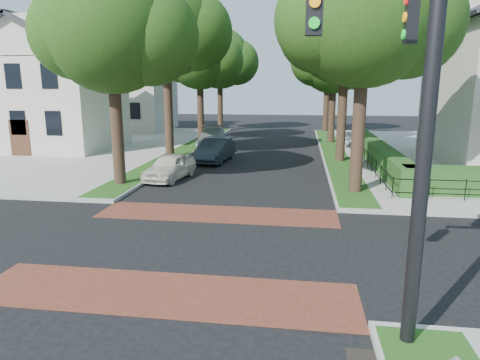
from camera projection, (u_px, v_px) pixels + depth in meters
name	position (u px, v px, depth m)	size (l,w,h in m)	color
ground	(197.00, 244.00, 13.08)	(120.00, 120.00, 0.00)	black
sidewalk_nw	(16.00, 145.00, 34.12)	(30.00, 30.00, 0.15)	gray
crosswalk_far	(217.00, 214.00, 16.17)	(9.00, 2.20, 0.01)	brown
crosswalk_near	(165.00, 293.00, 9.98)	(9.00, 2.20, 0.01)	brown
storm_drain	(365.00, 357.00, 7.65)	(0.65, 0.45, 0.01)	black
grass_strip_ne	(333.00, 151.00, 30.76)	(1.60, 29.80, 0.02)	#284A15
grass_strip_nw	(188.00, 148.00, 32.25)	(1.60, 29.80, 0.02)	#284A15
tree_right_near	(367.00, 14.00, 17.65)	(7.75, 6.67, 10.66)	black
tree_right_mid	(348.00, 30.00, 25.32)	(8.25, 7.09, 11.22)	black
tree_right_far	(335.00, 58.00, 34.23)	(7.25, 6.23, 9.74)	black
tree_right_back	(329.00, 60.00, 42.85)	(7.50, 6.45, 10.20)	black
tree_left_near	(115.00, 28.00, 19.24)	(7.50, 6.45, 10.20)	black
tree_left_mid	(168.00, 27.00, 26.75)	(8.00, 6.88, 11.48)	black
tree_left_far	(201.00, 57.00, 35.69)	(7.00, 6.02, 9.86)	black
tree_left_back	(221.00, 59.00, 44.35)	(7.75, 6.66, 10.44)	black
hedge_main_road	(377.00, 152.00, 26.35)	(1.00, 18.00, 1.20)	#1E4919
fence_main_road	(363.00, 154.00, 26.49)	(0.06, 18.00, 0.90)	black
house_left_near	(49.00, 82.00, 31.52)	(10.00, 9.00, 10.14)	beige
house_left_far	(125.00, 83.00, 45.05)	(10.00, 9.00, 10.14)	beige
traffic_signal	(414.00, 88.00, 7.12)	(2.17, 2.00, 8.00)	black
parked_car_front	(170.00, 167.00, 22.01)	(1.58, 3.94, 1.34)	silver
parked_car_middle	(215.00, 150.00, 27.14)	(1.57, 4.51, 1.49)	#1D252C
parked_car_rear	(213.00, 138.00, 32.51)	(2.30, 5.66, 1.64)	slate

